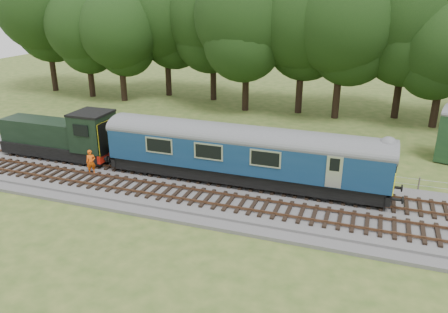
% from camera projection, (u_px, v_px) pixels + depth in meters
% --- Properties ---
extents(ground, '(120.00, 120.00, 0.00)m').
position_uv_depth(ground, '(217.00, 193.00, 27.65)').
color(ground, '#3A5820').
rests_on(ground, ground).
extents(ballast, '(70.00, 7.00, 0.35)m').
position_uv_depth(ballast, '(217.00, 191.00, 27.59)').
color(ballast, '#4C4C4F').
rests_on(ballast, ground).
extents(track_north, '(67.20, 2.40, 0.21)m').
position_uv_depth(track_north, '(225.00, 179.00, 28.74)').
color(track_north, black).
rests_on(track_north, ballast).
extents(track_south, '(67.20, 2.40, 0.21)m').
position_uv_depth(track_south, '(208.00, 198.00, 26.09)').
color(track_south, black).
rests_on(track_south, ballast).
extents(fence, '(64.00, 0.12, 1.00)m').
position_uv_depth(fence, '(239.00, 168.00, 31.62)').
color(fence, '#6B6054').
rests_on(fence, ground).
extents(tree_line, '(70.00, 8.00, 18.00)m').
position_uv_depth(tree_line, '(288.00, 110.00, 47.05)').
color(tree_line, black).
rests_on(tree_line, ground).
extents(dmu_railcar, '(18.05, 2.86, 3.88)m').
position_uv_depth(dmu_railcar, '(243.00, 150.00, 27.57)').
color(dmu_railcar, black).
rests_on(dmu_railcar, ground).
extents(shunter_loco, '(8.91, 2.60, 3.38)m').
position_uv_depth(shunter_loco, '(63.00, 137.00, 32.14)').
color(shunter_loco, black).
rests_on(shunter_loco, ground).
extents(worker, '(0.74, 0.69, 1.70)m').
position_uv_depth(worker, '(91.00, 162.00, 29.45)').
color(worker, '#FF5C0D').
rests_on(worker, ballast).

